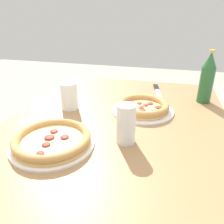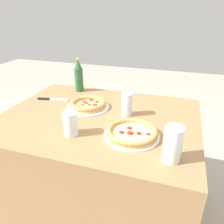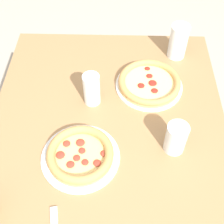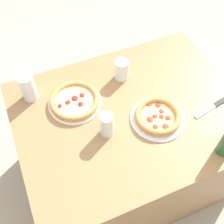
{
  "view_description": "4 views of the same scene",
  "coord_description": "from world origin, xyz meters",
  "px_view_note": "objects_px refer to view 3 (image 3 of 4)",
  "views": [
    {
      "loc": [
        0.78,
        0.18,
        1.12
      ],
      "look_at": [
        0.04,
        -0.01,
        0.77
      ],
      "focal_mm": 35.0,
      "sensor_mm": 36.0,
      "label": 1
    },
    {
      "loc": [
        0.43,
        -1.07,
        1.3
      ],
      "look_at": [
        0.09,
        -0.02,
        0.77
      ],
      "focal_mm": 35.0,
      "sensor_mm": 36.0,
      "label": 2
    },
    {
      "loc": [
        -0.65,
        -0.03,
        1.66
      ],
      "look_at": [
        0.05,
        -0.01,
        0.78
      ],
      "focal_mm": 50.0,
      "sensor_mm": 36.0,
      "label": 3
    },
    {
      "loc": [
        0.41,
        0.73,
        1.87
      ],
      "look_at": [
        0.1,
        0.0,
        0.78
      ],
      "focal_mm": 45.0,
      "sensor_mm": 36.0,
      "label": 4
    }
  ],
  "objects_px": {
    "glass_iced_tea": "(92,90)",
    "glass_cola": "(176,139)",
    "glass_orange_juice": "(178,43)",
    "pizza_pepperoni": "(80,155)",
    "pizza_salami": "(149,83)"
  },
  "relations": [
    {
      "from": "glass_iced_tea",
      "to": "glass_cola",
      "type": "distance_m",
      "value": 0.37
    },
    {
      "from": "glass_orange_juice",
      "to": "pizza_pepperoni",
      "type": "bearing_deg",
      "value": 144.98
    },
    {
      "from": "pizza_pepperoni",
      "to": "glass_orange_juice",
      "type": "relative_size",
      "value": 1.75
    },
    {
      "from": "glass_orange_juice",
      "to": "glass_cola",
      "type": "distance_m",
      "value": 0.5
    },
    {
      "from": "pizza_salami",
      "to": "glass_cola",
      "type": "height_order",
      "value": "glass_cola"
    },
    {
      "from": "pizza_salami",
      "to": "glass_iced_tea",
      "type": "relative_size",
      "value": 2.02
    },
    {
      "from": "pizza_pepperoni",
      "to": "glass_orange_juice",
      "type": "xyz_separation_m",
      "value": [
        0.54,
        -0.38,
        0.05
      ]
    },
    {
      "from": "glass_iced_tea",
      "to": "pizza_pepperoni",
      "type": "bearing_deg",
      "value": 174.79
    },
    {
      "from": "pizza_salami",
      "to": "glass_iced_tea",
      "type": "bearing_deg",
      "value": 110.52
    },
    {
      "from": "glass_orange_juice",
      "to": "glass_iced_tea",
      "type": "relative_size",
      "value": 1.15
    },
    {
      "from": "glass_iced_tea",
      "to": "glass_cola",
      "type": "height_order",
      "value": "glass_iced_tea"
    },
    {
      "from": "glass_orange_juice",
      "to": "glass_cola",
      "type": "height_order",
      "value": "glass_orange_juice"
    },
    {
      "from": "pizza_pepperoni",
      "to": "glass_orange_juice",
      "type": "bearing_deg",
      "value": -35.02
    },
    {
      "from": "pizza_pepperoni",
      "to": "glass_iced_tea",
      "type": "distance_m",
      "value": 0.27
    },
    {
      "from": "pizza_pepperoni",
      "to": "glass_cola",
      "type": "relative_size",
      "value": 2.27
    }
  ]
}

